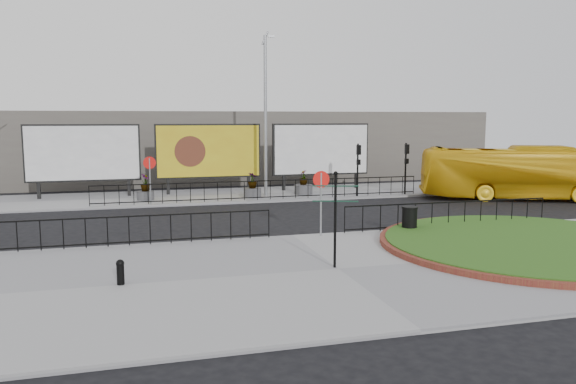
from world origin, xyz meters
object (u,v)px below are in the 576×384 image
object	(u,v)px
bus	(520,173)
litter_bin	(409,220)
lamp_post	(266,113)
planter_b	(252,189)
planter_c	(303,186)
bollard	(120,271)
fingerpost_sign	(335,210)
billboard_mid	(209,151)
planter_a	(145,190)

from	to	relation	value
bus	litter_bin	bearing A→B (deg)	147.41
lamp_post	planter_b	distance (m)	4.35
planter_b	planter_c	xyz separation A→B (m)	(3.15, 0.48, -0.02)
litter_bin	bus	bearing A→B (deg)	34.46
bus	planter_b	size ratio (longest dim) A/B	7.69
lamp_post	bollard	xyz separation A→B (m)	(-7.70, -15.96, -4.33)
planter_b	fingerpost_sign	bearing A→B (deg)	-92.50
bollard	planter_c	size ratio (longest dim) A/B	0.48
fingerpost_sign	bollard	world-z (taller)	fingerpost_sign
bollard	bus	bearing A→B (deg)	28.26
planter_b	planter_c	distance (m)	3.19
litter_bin	bollard	bearing A→B (deg)	-158.68
planter_c	billboard_mid	bearing A→B (deg)	159.47
bus	planter_c	size ratio (longest dim) A/B	7.53
planter_b	planter_a	bearing A→B (deg)	175.28
litter_bin	planter_c	world-z (taller)	planter_c
bollard	bus	world-z (taller)	bus
planter_a	bollard	bearing A→B (deg)	-93.47
bollard	bus	size ratio (longest dim) A/B	0.06
bus	planter_b	distance (m)	15.04
bollard	litter_bin	world-z (taller)	litter_bin
lamp_post	bus	bearing A→B (deg)	-18.48
litter_bin	planter_a	xyz separation A→B (m)	(-9.73, 11.79, -0.00)
litter_bin	bus	xyz separation A→B (m)	(10.57, 7.26, 0.87)
billboard_mid	fingerpost_sign	distance (m)	17.88
planter_b	planter_c	bearing A→B (deg)	8.71
lamp_post	planter_a	xyz separation A→B (m)	(-6.73, -0.00, -4.19)
fingerpost_sign	planter_a	world-z (taller)	fingerpost_sign
lamp_post	planter_c	bearing A→B (deg)	-0.00
billboard_mid	planter_b	bearing A→B (deg)	-49.22
planter_a	planter_c	bearing A→B (deg)	0.00
lamp_post	planter_a	distance (m)	7.93
bollard	planter_c	xyz separation A→B (m)	(9.96, 15.96, 0.08)
fingerpost_sign	litter_bin	bearing A→B (deg)	64.12
bollard	planter_a	xyz separation A→B (m)	(0.97, 15.96, 0.14)
lamp_post	bus	world-z (taller)	lamp_post
lamp_post	planter_a	bearing A→B (deg)	-180.00
planter_a	planter_c	distance (m)	8.99
litter_bin	planter_c	xyz separation A→B (m)	(-0.73, 11.79, -0.06)
bus	planter_c	world-z (taller)	bus
planter_b	litter_bin	bearing A→B (deg)	-71.05
fingerpost_sign	planter_b	world-z (taller)	fingerpost_sign
planter_c	bollard	bearing A→B (deg)	-121.96
lamp_post	planter_a	world-z (taller)	lamp_post
billboard_mid	lamp_post	xyz separation A→B (m)	(3.01, -1.97, 2.23)
bollard	litter_bin	xyz separation A→B (m)	(10.69, 4.17, 0.14)
lamp_post	fingerpost_sign	size ratio (longest dim) A/B	3.19
lamp_post	planter_c	distance (m)	4.81
lamp_post	bus	size ratio (longest dim) A/B	0.85
lamp_post	planter_b	bearing A→B (deg)	-151.54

